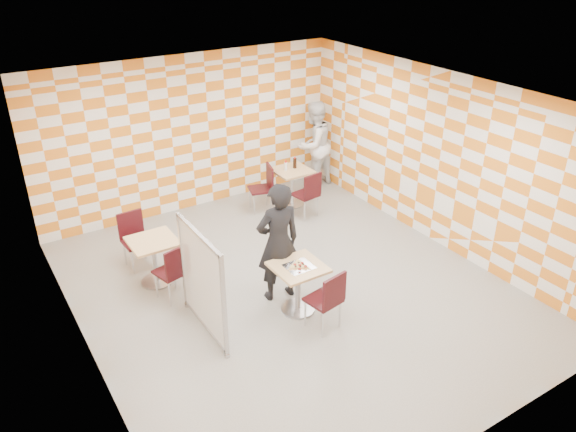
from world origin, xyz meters
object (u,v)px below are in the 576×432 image
(chair_empty_near, at_px, (174,269))
(partition, at_px, (202,282))
(chair_main_front, at_px, (328,297))
(soda_bottle, at_px, (295,163))
(chair_second_front, at_px, (309,192))
(man_white, at_px, (314,145))
(chair_empty_far, at_px, (134,235))
(second_table, at_px, (292,181))
(man_dark, at_px, (278,242))
(chair_second_side, at_px, (265,184))
(empty_table, at_px, (154,254))
(sport_bottle, at_px, (286,166))
(main_table, at_px, (298,280))

(chair_empty_near, relative_size, partition, 0.60)
(chair_main_front, bearing_deg, soda_bottle, 63.37)
(chair_second_front, height_order, man_white, man_white)
(chair_empty_far, bearing_deg, second_table, 9.08)
(man_white, bearing_deg, partition, 25.84)
(chair_main_front, relative_size, chair_empty_far, 1.00)
(partition, relative_size, man_dark, 0.84)
(chair_main_front, distance_m, chair_second_side, 3.89)
(empty_table, relative_size, chair_empty_far, 0.81)
(sport_bottle, bearing_deg, main_table, -119.27)
(man_dark, bearing_deg, soda_bottle, -121.10)
(chair_empty_near, bearing_deg, sport_bottle, 31.19)
(second_table, height_order, chair_second_front, chair_second_front)
(man_dark, relative_size, sport_bottle, 9.27)
(main_table, relative_size, chair_empty_far, 0.81)
(chair_empty_near, bearing_deg, soda_bottle, 29.61)
(chair_second_side, height_order, man_dark, man_dark)
(empty_table, bearing_deg, chair_second_side, 25.52)
(chair_second_front, height_order, chair_empty_far, same)
(chair_empty_near, xyz_separation_m, sport_bottle, (3.12, 1.89, 0.29))
(soda_bottle, bearing_deg, chair_second_side, 177.49)
(man_dark, bearing_deg, sport_bottle, -118.07)
(empty_table, height_order, partition, partition)
(chair_second_front, height_order, man_dark, man_dark)
(man_dark, distance_m, man_white, 4.18)
(chair_second_side, bearing_deg, man_dark, -116.31)
(soda_bottle, bearing_deg, chair_empty_far, -170.42)
(partition, bearing_deg, chair_main_front, -31.87)
(partition, height_order, sport_bottle, partition)
(second_table, distance_m, chair_second_side, 0.58)
(chair_main_front, bearing_deg, main_table, 98.69)
(partition, height_order, man_white, man_white)
(empty_table, bearing_deg, man_white, 22.80)
(main_table, height_order, second_table, same)
(second_table, bearing_deg, main_table, -121.23)
(chair_main_front, bearing_deg, chair_second_front, 60.20)
(chair_main_front, distance_m, soda_bottle, 4.13)
(sport_bottle, bearing_deg, second_table, -20.09)
(chair_second_front, relative_size, chair_empty_near, 1.00)
(chair_second_side, height_order, chair_empty_near, same)
(main_table, height_order, chair_main_front, chair_main_front)
(main_table, xyz_separation_m, partition, (-1.34, 0.29, 0.28))
(main_table, bearing_deg, man_white, 52.55)
(chair_main_front, relative_size, chair_second_front, 1.00)
(second_table, height_order, chair_empty_far, chair_empty_far)
(chair_second_side, distance_m, man_dark, 2.98)
(chair_empty_far, height_order, soda_bottle, soda_bottle)
(chair_second_front, relative_size, soda_bottle, 4.02)
(main_table, relative_size, chair_second_front, 0.81)
(chair_second_front, distance_m, man_white, 1.58)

